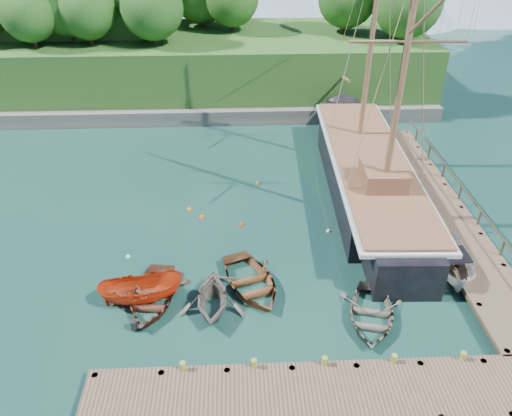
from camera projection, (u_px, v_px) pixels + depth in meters
The scene contains 22 objects.
ground at pixel (269, 295), 25.87m from camera, with size 160.00×160.00×0.00m, color #173733.
dock_near at pixel (329, 395), 20.25m from camera, with size 20.00×3.20×1.10m.
dock_east at pixel (441, 210), 31.95m from camera, with size 3.20×24.00×1.10m.
bollard_0 at pixel (184, 379), 21.43m from camera, with size 0.26×0.26×0.45m, color olive.
bollard_1 at pixel (254, 376), 21.54m from camera, with size 0.26×0.26×0.45m, color olive.
bollard_2 at pixel (323, 374), 21.66m from camera, with size 0.26×0.26×0.45m, color olive.
bollard_3 at pixel (391, 371), 21.77m from camera, with size 0.26×0.26×0.45m, color olive.
bollard_4 at pixel (459, 369), 21.88m from camera, with size 0.26×0.26×0.45m, color olive.
rowboat_0 at pixel (153, 301), 25.48m from camera, with size 3.36×4.70×0.97m, color #583022.
rowboat_1 at pixel (213, 309), 24.98m from camera, with size 3.24×3.75×1.98m, color #675F57.
rowboat_2 at pixel (251, 288), 26.35m from camera, with size 3.51×4.92×1.02m, color brown.
rowboat_3 at pixel (370, 320), 24.38m from camera, with size 3.24×4.54×0.94m, color #605C51.
motorboat_orange at pixel (143, 301), 25.47m from camera, with size 1.61×4.27×1.65m, color #BF3411.
cabin_boat_white at pixel (450, 275), 27.21m from camera, with size 1.70×4.53×1.75m, color silver.
schooner at pixel (368, 179), 33.92m from camera, with size 5.88×27.93×20.54m.
mooring_buoy_0 at pixel (128, 257), 28.52m from camera, with size 0.28×0.28×0.28m, color white.
mooring_buoy_1 at pixel (202, 218), 31.93m from camera, with size 0.36×0.36×0.36m, color #E8520F.
mooring_buoy_2 at pixel (241, 225), 31.24m from camera, with size 0.31×0.31×0.31m, color #E73200.
mooring_buoy_3 at pixel (328, 231), 30.66m from camera, with size 0.28×0.28×0.28m, color silver.
mooring_buoy_4 at pixel (189, 210), 32.71m from camera, with size 0.33×0.33×0.33m, color orange.
mooring_buoy_5 at pixel (257, 183), 35.65m from camera, with size 0.29×0.29×0.29m, color orange.
headland at pixel (117, 37), 48.77m from camera, with size 51.00×19.31×12.90m.
Camera 1 is at (-1.55, -19.29, 17.77)m, focal length 35.00 mm.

